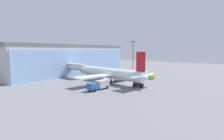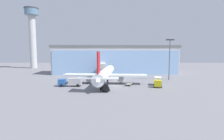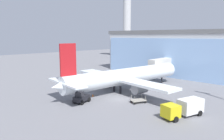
{
  "view_description": "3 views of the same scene",
  "coord_description": "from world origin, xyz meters",
  "px_view_note": "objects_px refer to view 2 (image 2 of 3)",
  "views": [
    {
      "loc": [
        -49.57,
        -37.07,
        11.5
      ],
      "look_at": [
        -2.52,
        5.28,
        4.4
      ],
      "focal_mm": 28.0,
      "sensor_mm": 36.0,
      "label": 1
    },
    {
      "loc": [
        -0.85,
        -55.68,
        11.07
      ],
      "look_at": [
        -1.41,
        5.54,
        4.66
      ],
      "focal_mm": 28.0,
      "sensor_mm": 36.0,
      "label": 2
    },
    {
      "loc": [
        29.42,
        -30.18,
        12.58
      ],
      "look_at": [
        -6.49,
        4.1,
        4.7
      ],
      "focal_mm": 35.0,
      "sensor_mm": 36.0,
      "label": 3
    }
  ],
  "objects_px": {
    "jet_bridge": "(103,66)",
    "pushback_tug": "(105,87)",
    "control_tower": "(32,32)",
    "safety_cone_wingtip": "(60,83)",
    "fuel_truck": "(158,81)",
    "safety_cone_nose": "(100,87)",
    "apron_light_mast": "(170,55)",
    "airplane": "(105,74)",
    "baggage_cart": "(129,84)",
    "catering_truck": "(71,82)"
  },
  "relations": [
    {
      "from": "jet_bridge",
      "to": "pushback_tug",
      "type": "xyz_separation_m",
      "value": [
        2.53,
        -31.86,
        -3.66
      ]
    },
    {
      "from": "control_tower",
      "to": "safety_cone_wingtip",
      "type": "height_order",
      "value": "control_tower"
    },
    {
      "from": "fuel_truck",
      "to": "safety_cone_nose",
      "type": "relative_size",
      "value": 13.85
    },
    {
      "from": "control_tower",
      "to": "apron_light_mast",
      "type": "bearing_deg",
      "value": -33.05
    },
    {
      "from": "apron_light_mast",
      "to": "airplane",
      "type": "height_order",
      "value": "apron_light_mast"
    },
    {
      "from": "pushback_tug",
      "to": "safety_cone_wingtip",
      "type": "distance_m",
      "value": 19.95
    },
    {
      "from": "control_tower",
      "to": "apron_light_mast",
      "type": "distance_m",
      "value": 92.0
    },
    {
      "from": "jet_bridge",
      "to": "pushback_tug",
      "type": "distance_m",
      "value": 32.17
    },
    {
      "from": "jet_bridge",
      "to": "baggage_cart",
      "type": "bearing_deg",
      "value": -161.0
    },
    {
      "from": "safety_cone_wingtip",
      "to": "control_tower",
      "type": "bearing_deg",
      "value": 121.56
    },
    {
      "from": "control_tower",
      "to": "baggage_cart",
      "type": "distance_m",
      "value": 88.57
    },
    {
      "from": "baggage_cart",
      "to": "safety_cone_wingtip",
      "type": "distance_m",
      "value": 24.15
    },
    {
      "from": "airplane",
      "to": "pushback_tug",
      "type": "height_order",
      "value": "airplane"
    },
    {
      "from": "control_tower",
      "to": "pushback_tug",
      "type": "distance_m",
      "value": 89.44
    },
    {
      "from": "jet_bridge",
      "to": "baggage_cart",
      "type": "xyz_separation_m",
      "value": [
        10.01,
        -24.12,
        -4.13
      ]
    },
    {
      "from": "fuel_truck",
      "to": "safety_cone_nose",
      "type": "height_order",
      "value": "fuel_truck"
    },
    {
      "from": "pushback_tug",
      "to": "control_tower",
      "type": "bearing_deg",
      "value": 18.71
    },
    {
      "from": "apron_light_mast",
      "to": "catering_truck",
      "type": "height_order",
      "value": "apron_light_mast"
    },
    {
      "from": "airplane",
      "to": "catering_truck",
      "type": "relative_size",
      "value": 4.85
    },
    {
      "from": "jet_bridge",
      "to": "airplane",
      "type": "xyz_separation_m",
      "value": [
        2.06,
        -19.68,
        -1.3
      ]
    },
    {
      "from": "catering_truck",
      "to": "baggage_cart",
      "type": "height_order",
      "value": "catering_truck"
    },
    {
      "from": "apron_light_mast",
      "to": "baggage_cart",
      "type": "xyz_separation_m",
      "value": [
        -16.82,
        -11.77,
        -9.14
      ]
    },
    {
      "from": "baggage_cart",
      "to": "safety_cone_nose",
      "type": "relative_size",
      "value": 5.82
    },
    {
      "from": "apron_light_mast",
      "to": "catering_truck",
      "type": "relative_size",
      "value": 2.17
    },
    {
      "from": "control_tower",
      "to": "baggage_cart",
      "type": "bearing_deg",
      "value": -45.95
    },
    {
      "from": "apron_light_mast",
      "to": "fuel_truck",
      "type": "height_order",
      "value": "apron_light_mast"
    },
    {
      "from": "fuel_truck",
      "to": "baggage_cart",
      "type": "relative_size",
      "value": 2.38
    },
    {
      "from": "jet_bridge",
      "to": "airplane",
      "type": "bearing_deg",
      "value": -177.58
    },
    {
      "from": "apron_light_mast",
      "to": "catering_truck",
      "type": "distance_m",
      "value": 38.7
    },
    {
      "from": "safety_cone_wingtip",
      "to": "jet_bridge",
      "type": "bearing_deg",
      "value": 55.94
    },
    {
      "from": "safety_cone_wingtip",
      "to": "apron_light_mast",
      "type": "bearing_deg",
      "value": 11.32
    },
    {
      "from": "apron_light_mast",
      "to": "safety_cone_wingtip",
      "type": "bearing_deg",
      "value": -168.68
    },
    {
      "from": "fuel_truck",
      "to": "baggage_cart",
      "type": "height_order",
      "value": "fuel_truck"
    },
    {
      "from": "baggage_cart",
      "to": "safety_cone_nose",
      "type": "bearing_deg",
      "value": -46.51
    },
    {
      "from": "jet_bridge",
      "to": "control_tower",
      "type": "bearing_deg",
      "value": 49.43
    },
    {
      "from": "jet_bridge",
      "to": "airplane",
      "type": "relative_size",
      "value": 0.4
    },
    {
      "from": "airplane",
      "to": "fuel_truck",
      "type": "relative_size",
      "value": 4.68
    },
    {
      "from": "airplane",
      "to": "fuel_truck",
      "type": "distance_m",
      "value": 18.11
    },
    {
      "from": "airplane",
      "to": "pushback_tug",
      "type": "distance_m",
      "value": 12.41
    },
    {
      "from": "catering_truck",
      "to": "baggage_cart",
      "type": "distance_m",
      "value": 18.76
    },
    {
      "from": "safety_cone_nose",
      "to": "baggage_cart",
      "type": "bearing_deg",
      "value": 20.58
    },
    {
      "from": "baggage_cart",
      "to": "safety_cone_wingtip",
      "type": "relative_size",
      "value": 5.82
    },
    {
      "from": "apron_light_mast",
      "to": "jet_bridge",
      "type": "bearing_deg",
      "value": 155.27
    },
    {
      "from": "catering_truck",
      "to": "fuel_truck",
      "type": "height_order",
      "value": "same"
    },
    {
      "from": "jet_bridge",
      "to": "control_tower",
      "type": "xyz_separation_m",
      "value": [
        -49.27,
        37.16,
        19.84
      ]
    },
    {
      "from": "airplane",
      "to": "jet_bridge",
      "type": "bearing_deg",
      "value": 10.69
    },
    {
      "from": "catering_truck",
      "to": "safety_cone_nose",
      "type": "relative_size",
      "value": 13.37
    },
    {
      "from": "jet_bridge",
      "to": "fuel_truck",
      "type": "relative_size",
      "value": 1.88
    },
    {
      "from": "airplane",
      "to": "baggage_cart",
      "type": "height_order",
      "value": "airplane"
    },
    {
      "from": "fuel_truck",
      "to": "safety_cone_wingtip",
      "type": "xyz_separation_m",
      "value": [
        -33.3,
        3.91,
        -1.19
      ]
    }
  ]
}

